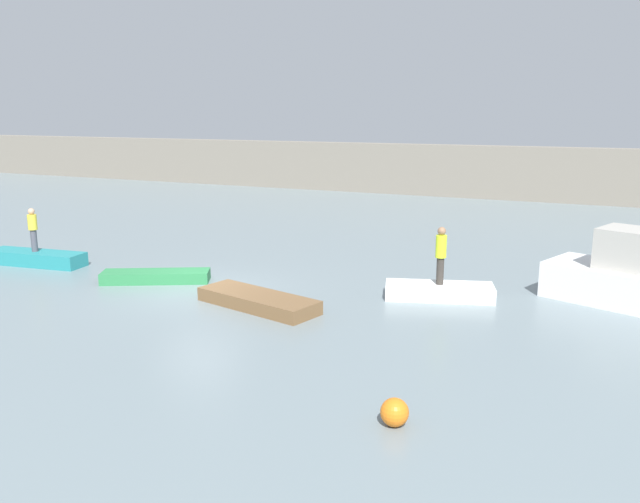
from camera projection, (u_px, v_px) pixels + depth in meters
ground_plane at (199, 292)px, 20.01m from camera, size 120.00×120.00×0.00m
embankment_wall at (423, 170)px, 42.80m from camera, size 80.00×1.20×3.36m
rowboat_teal at (36, 258)px, 23.45m from camera, size 3.89×1.46×0.51m
rowboat_green at (156, 276)px, 21.12m from camera, size 3.52×2.40×0.37m
rowboat_brown at (258, 301)px, 18.39m from camera, size 3.99×2.16×0.39m
rowboat_white at (439, 291)px, 19.23m from camera, size 3.38×1.97×0.45m
person_yellow_shirt at (33, 228)px, 23.21m from camera, size 0.32×0.32×1.59m
person_hiviz_shirt at (441, 252)px, 18.97m from camera, size 0.32×0.32×1.75m
mooring_buoy at (395, 412)px, 11.44m from camera, size 0.52×0.52×0.52m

